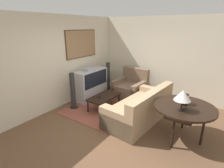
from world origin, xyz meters
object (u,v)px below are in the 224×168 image
at_px(coffee_table, 104,97).
at_px(console_table, 184,109).
at_px(speaker_tower_right, 108,78).
at_px(armchair, 130,88).
at_px(speaker_tower_left, 73,92).
at_px(table_lamp, 183,96).
at_px(couch, 141,109).
at_px(tv, 91,84).
at_px(mantel_clock, 185,100).

relative_size(coffee_table, console_table, 0.83).
bearing_deg(speaker_tower_right, armchair, -91.26).
relative_size(console_table, speaker_tower_left, 1.15).
distance_m(armchair, coffee_table, 1.29).
bearing_deg(coffee_table, table_lamp, -101.71).
height_order(couch, console_table, couch).
distance_m(couch, table_lamp, 1.41).
relative_size(armchair, speaker_tower_left, 0.94).
relative_size(speaker_tower_left, speaker_tower_right, 1.00).
bearing_deg(table_lamp, couch, 66.55).
bearing_deg(table_lamp, tv, 74.33).
xyz_separation_m(couch, mantel_clock, (-0.13, -1.07, 0.58)).
distance_m(armchair, speaker_tower_right, 1.00).
relative_size(armchair, table_lamp, 2.42).
bearing_deg(console_table, tv, 78.60).
height_order(table_lamp, mantel_clock, table_lamp).
bearing_deg(coffee_table, speaker_tower_left, 122.15).
relative_size(tv, coffee_table, 1.16).
xyz_separation_m(tv, couch, (-0.41, -2.05, -0.20)).
xyz_separation_m(table_lamp, speaker_tower_left, (-0.02, 3.06, -0.58)).
relative_size(console_table, speaker_tower_right, 1.15).
height_order(tv, speaker_tower_right, speaker_tower_right).
relative_size(console_table, mantel_clock, 5.72).
relative_size(couch, armchair, 2.07).
height_order(coffee_table, speaker_tower_left, speaker_tower_left).
xyz_separation_m(tv, speaker_tower_right, (0.90, -0.06, 0.01)).
bearing_deg(couch, table_lamp, 71.47).
bearing_deg(couch, mantel_clock, 88.16).
xyz_separation_m(console_table, mantel_clock, (0.10, 0.02, 0.17)).
height_order(couch, speaker_tower_left, speaker_tower_left).
distance_m(tv, speaker_tower_left, 0.90).
relative_size(coffee_table, mantel_clock, 4.76).
relative_size(couch, table_lamp, 5.03).
distance_m(table_lamp, speaker_tower_left, 3.11).
height_order(couch, speaker_tower_right, speaker_tower_right).
height_order(tv, console_table, tv).
relative_size(tv, couch, 0.57).
bearing_deg(mantel_clock, console_table, -167.78).
bearing_deg(speaker_tower_left, armchair, -29.00).
xyz_separation_m(console_table, speaker_tower_left, (-0.26, 3.08, -0.20)).
bearing_deg(speaker_tower_right, couch, -123.34).
bearing_deg(coffee_table, couch, -90.33).
xyz_separation_m(console_table, table_lamp, (-0.24, 0.02, 0.38)).
bearing_deg(couch, tv, -96.42).
bearing_deg(mantel_clock, coffee_table, 86.63).
xyz_separation_m(tv, speaker_tower_left, (-0.90, -0.06, 0.01)).
xyz_separation_m(coffee_table, speaker_tower_right, (1.30, 0.79, 0.17)).
bearing_deg(table_lamp, speaker_tower_right, 59.91).
bearing_deg(tv, table_lamp, -105.67).
bearing_deg(couch, console_table, 83.38).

